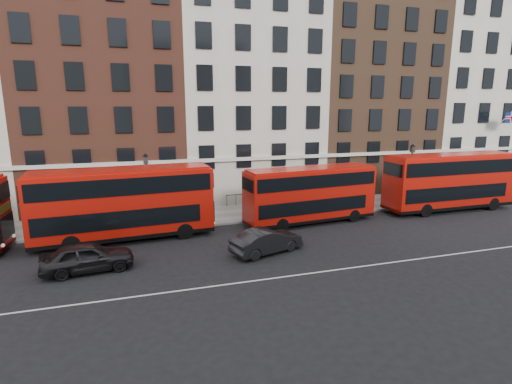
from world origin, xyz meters
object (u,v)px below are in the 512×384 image
object	(u,v)px
bus_b	(123,202)
car_front	(267,241)
bus_d	(449,180)
car_rear	(88,257)
bus_c	(310,194)

from	to	relation	value
bus_b	car_front	bearing A→B (deg)	-35.34
bus_d	car_rear	distance (m)	28.17
bus_c	car_front	world-z (taller)	bus_c
car_rear	bus_d	bearing A→B (deg)	-86.57
car_front	bus_c	bearing A→B (deg)	-64.00
bus_d	car_front	xyz separation A→B (m)	(-17.74, -4.94, -1.82)
car_rear	car_front	bearing A→B (deg)	-97.57
car_rear	car_front	world-z (taller)	car_rear
car_rear	car_front	xyz separation A→B (m)	(9.98, -0.24, -0.05)
bus_b	bus_c	distance (m)	13.18
bus_c	car_rear	world-z (taller)	bus_c
bus_b	car_rear	distance (m)	5.35
bus_d	bus_c	bearing A→B (deg)	179.45
bus_c	car_rear	size ratio (longest dim) A/B	2.19
bus_d	car_rear	bearing A→B (deg)	-170.93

